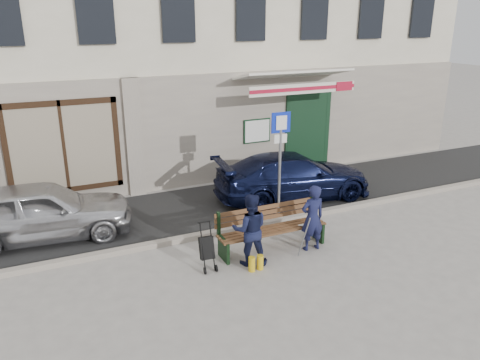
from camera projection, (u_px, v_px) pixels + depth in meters
ground at (261, 261)px, 9.48m from camera, size 80.00×80.00×0.00m
asphalt_lane at (207, 208)px, 12.14m from camera, size 60.00×3.20×0.01m
curb at (232, 230)px, 10.75m from camera, size 60.00×0.18×0.12m
building at (146, 8)px, 15.13m from camera, size 20.00×8.27×10.00m
car_silver at (42, 211)px, 10.25m from camera, size 3.98×1.92×1.31m
car_navy at (293, 176)px, 12.63m from camera, size 4.45×2.19×1.24m
parking_sign at (280, 148)px, 11.07m from camera, size 0.48×0.08×2.61m
bench at (270, 229)px, 9.82m from camera, size 2.40×1.17×0.98m
man at (312, 218)px, 9.74m from camera, size 0.54×0.37×1.44m
woman at (250, 229)px, 9.16m from camera, size 0.86×0.77×1.48m
stroller at (207, 249)px, 9.06m from camera, size 0.29×0.40×0.95m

